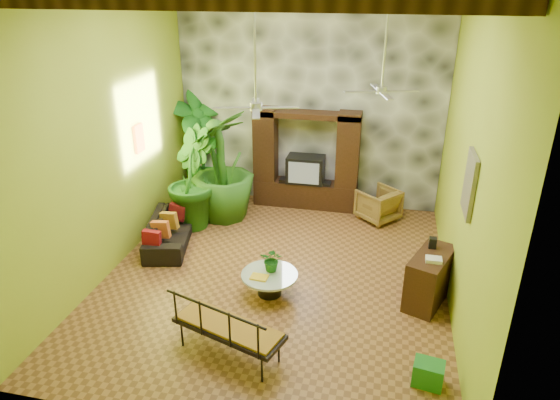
% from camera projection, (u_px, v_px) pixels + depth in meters
% --- Properties ---
extents(ground, '(7.00, 7.00, 0.00)m').
position_uv_depth(ground, '(276.00, 275.00, 9.10)').
color(ground, brown).
rests_on(ground, ground).
extents(back_wall, '(6.00, 0.02, 5.00)m').
position_uv_depth(back_wall, '(310.00, 97.00, 11.19)').
color(back_wall, '#A8BC2A').
rests_on(back_wall, ground).
extents(left_wall, '(0.02, 7.00, 5.00)m').
position_uv_depth(left_wall, '(107.00, 133.00, 8.66)').
color(left_wall, '#A8BC2A').
rests_on(left_wall, ground).
extents(right_wall, '(0.02, 7.00, 5.00)m').
position_uv_depth(right_wall, '(470.00, 157.00, 7.49)').
color(right_wall, '#A8BC2A').
rests_on(right_wall, ground).
extents(stone_accent_wall, '(5.98, 0.10, 4.98)m').
position_uv_depth(stone_accent_wall, '(310.00, 98.00, 11.14)').
color(stone_accent_wall, '#34353B').
rests_on(stone_accent_wall, ground).
extents(entertainment_center, '(2.40, 0.55, 2.30)m').
position_uv_depth(entertainment_center, '(306.00, 167.00, 11.50)').
color(entertainment_center, black).
rests_on(entertainment_center, ground).
extents(ceiling_fan_front, '(1.28, 1.28, 1.86)m').
position_uv_depth(ceiling_fan_front, '(256.00, 93.00, 7.39)').
color(ceiling_fan_front, '#B9B9BE').
rests_on(ceiling_fan_front, ceiling).
extents(ceiling_fan_back, '(1.28, 1.28, 1.86)m').
position_uv_depth(ceiling_fan_back, '(382.00, 78.00, 8.46)').
color(ceiling_fan_back, '#B9B9BE').
rests_on(ceiling_fan_back, ceiling).
extents(wall_art_mask, '(0.06, 0.32, 0.55)m').
position_uv_depth(wall_art_mask, '(139.00, 138.00, 9.71)').
color(wall_art_mask, orange).
rests_on(wall_art_mask, left_wall).
extents(wall_art_painting, '(0.06, 0.70, 0.90)m').
position_uv_depth(wall_art_painting, '(470.00, 184.00, 7.04)').
color(wall_art_painting, '#21547B').
rests_on(wall_art_painting, right_wall).
extents(sofa, '(1.18, 2.07, 0.57)m').
position_uv_depth(sofa, '(170.00, 230.00, 10.11)').
color(sofa, black).
rests_on(sofa, ground).
extents(wicker_armchair, '(1.10, 1.10, 0.72)m').
position_uv_depth(wicker_armchair, '(378.00, 204.00, 11.06)').
color(wicker_armchair, brown).
rests_on(wicker_armchair, ground).
extents(tall_plant_a, '(1.67, 1.64, 2.65)m').
position_uv_depth(tall_plant_a, '(200.00, 145.00, 11.86)').
color(tall_plant_a, '#195F19').
rests_on(tall_plant_a, ground).
extents(tall_plant_b, '(1.35, 1.47, 2.16)m').
position_uv_depth(tall_plant_b, '(190.00, 178.00, 10.55)').
color(tall_plant_b, '#205B18').
rests_on(tall_plant_b, ground).
extents(tall_plant_c, '(1.68, 1.68, 2.44)m').
position_uv_depth(tall_plant_c, '(222.00, 166.00, 10.83)').
color(tall_plant_c, '#2C651A').
rests_on(tall_plant_c, ground).
extents(coffee_table, '(0.96, 0.96, 0.40)m').
position_uv_depth(coffee_table, '(270.00, 281.00, 8.46)').
color(coffee_table, black).
rests_on(coffee_table, ground).
extents(centerpiece_plant, '(0.40, 0.35, 0.42)m').
position_uv_depth(centerpiece_plant, '(272.00, 260.00, 8.42)').
color(centerpiece_plant, '#1A5E18').
rests_on(centerpiece_plant, coffee_table).
extents(yellow_tray, '(0.30, 0.22, 0.03)m').
position_uv_depth(yellow_tray, '(259.00, 277.00, 8.28)').
color(yellow_tray, yellow).
rests_on(yellow_tray, coffee_table).
extents(iron_bench, '(1.73, 1.09, 0.57)m').
position_uv_depth(iron_bench, '(227.00, 327.00, 6.92)').
color(iron_bench, black).
rests_on(iron_bench, ground).
extents(side_console, '(0.87, 1.21, 0.88)m').
position_uv_depth(side_console, '(429.00, 278.00, 8.21)').
color(side_console, '#3E1D13').
rests_on(side_console, ground).
extents(green_bin, '(0.44, 0.35, 0.34)m').
position_uv_depth(green_bin, '(428.00, 373.00, 6.61)').
color(green_bin, '#1F753A').
rests_on(green_bin, ground).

